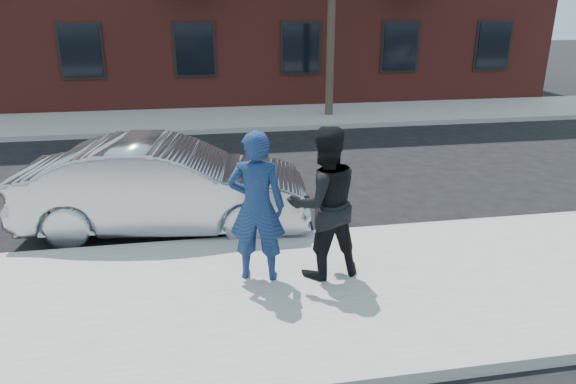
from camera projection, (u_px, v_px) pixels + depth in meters
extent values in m
plane|color=black|center=(202.00, 300.00, 6.70)|extent=(100.00, 100.00, 0.00)
cube|color=gray|center=(202.00, 306.00, 6.44)|extent=(50.00, 3.50, 0.15)
cube|color=#999691|center=(200.00, 244.00, 8.11)|extent=(50.00, 0.10, 0.15)
cube|color=gray|center=(196.00, 120.00, 17.10)|extent=(50.00, 3.50, 0.15)
cube|color=#999691|center=(196.00, 132.00, 15.43)|extent=(50.00, 0.10, 0.15)
cube|color=black|center=(301.00, 48.00, 18.58)|extent=(1.30, 0.06, 1.70)
cube|color=black|center=(493.00, 46.00, 19.82)|extent=(1.30, 0.06, 1.70)
cylinder|color=#32251E|center=(330.00, 51.00, 16.86)|extent=(0.26, 0.26, 4.20)
imported|color=#999BA3|center=(166.00, 186.00, 8.59)|extent=(4.91, 2.21, 1.56)
imported|color=navy|center=(257.00, 207.00, 6.65)|extent=(0.84, 0.65, 2.04)
cube|color=black|center=(255.00, 184.00, 6.78)|extent=(0.10, 0.14, 0.08)
imported|color=black|center=(324.00, 203.00, 6.74)|extent=(1.11, 0.93, 2.06)
cube|color=black|center=(308.00, 199.00, 6.85)|extent=(0.11, 0.15, 0.06)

